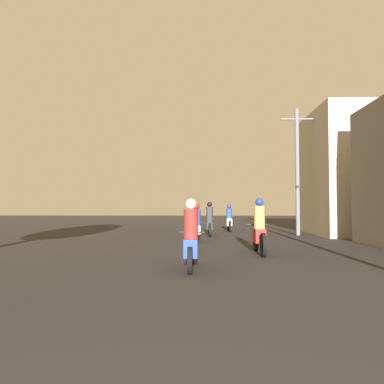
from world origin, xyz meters
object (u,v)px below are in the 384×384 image
motorcycle_white (197,226)px  building_right_far (366,173)px  motorcycle_black (210,222)px  motorcycle_blue (191,241)px  utility_pole_far (297,169)px  motorcycle_red (259,231)px  motorcycle_silver (229,220)px

motorcycle_white → building_right_far: 9.96m
motorcycle_black → motorcycle_blue: bearing=-101.7°
motorcycle_blue → utility_pole_far: size_ratio=0.31×
motorcycle_white → motorcycle_black: motorcycle_black is taller
motorcycle_red → motorcycle_black: (-1.34, 6.86, -0.01)m
motorcycle_red → motorcycle_white: bearing=117.6°
motorcycle_red → motorcycle_silver: 10.32m
motorcycle_red → motorcycle_black: 6.99m
motorcycle_blue → utility_pole_far: utility_pole_far is taller
motorcycle_white → motorcycle_silver: 6.69m
motorcycle_red → utility_pole_far: size_ratio=0.35×
building_right_far → utility_pole_far: utility_pole_far is taller
building_right_far → motorcycle_white: bearing=-153.2°
motorcycle_white → utility_pole_far: (4.92, 3.54, 2.66)m
motorcycle_blue → motorcycle_white: size_ratio=0.99×
motorcycle_silver → utility_pole_far: bearing=-36.4°
building_right_far → utility_pole_far: 3.78m
motorcycle_silver → motorcycle_black: bearing=-102.5°
motorcycle_white → motorcycle_silver: bearing=70.9°
motorcycle_blue → motorcycle_white: bearing=95.3°
motorcycle_silver → building_right_far: (6.86, -2.11, 2.49)m
motorcycle_red → motorcycle_silver: size_ratio=1.09×
motorcycle_black → building_right_far: bearing=1.3°
motorcycle_white → utility_pole_far: bearing=31.8°
motorcycle_silver → motorcycle_white: bearing=-98.8°
motorcycle_blue → building_right_far: size_ratio=0.31×
utility_pole_far → building_right_far: bearing=12.5°
motorcycle_blue → motorcycle_red: bearing=60.1°
utility_pole_far → motorcycle_silver: bearing=137.3°
motorcycle_red → motorcycle_silver: bearing=92.1°
motorcycle_white → utility_pole_far: size_ratio=0.31×
motorcycle_blue → motorcycle_black: bearing=91.9°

